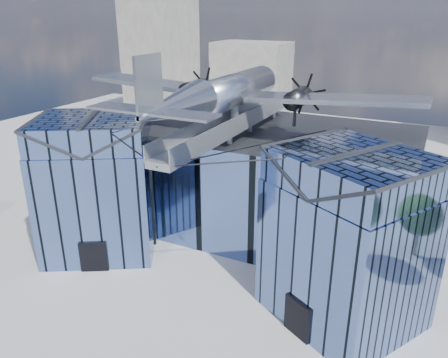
% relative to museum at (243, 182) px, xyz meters
% --- Properties ---
extents(ground_plane, '(120.00, 120.00, 0.00)m').
position_rel_museum_xyz_m(ground_plane, '(-0.00, -5.82, -5.54)').
color(ground_plane, gray).
extents(museum, '(32.88, 24.50, 17.60)m').
position_rel_museum_xyz_m(museum, '(0.00, 0.00, 0.00)').
color(museum, '#516AA5').
rests_on(museum, ground).
extents(bg_towers, '(77.00, 24.50, 26.00)m').
position_rel_museum_xyz_m(bg_towers, '(1.45, 44.67, 4.47)').
color(bg_towers, gray).
rests_on(bg_towers, ground).
extents(tree_side_w, '(3.89, 3.89, 4.99)m').
position_rel_museum_xyz_m(tree_side_w, '(-27.86, 3.39, -2.16)').
color(tree_side_w, '#312213').
rests_on(tree_side_w, ground).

